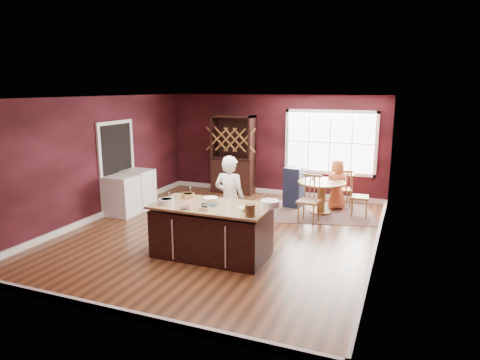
% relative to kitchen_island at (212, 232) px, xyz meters
% --- Properties ---
extents(room_shell, '(7.00, 7.00, 7.00)m').
position_rel_kitchen_island_xyz_m(room_shell, '(-0.33, 1.17, 0.91)').
color(room_shell, brown).
rests_on(room_shell, ground).
extents(window, '(2.36, 0.10, 1.66)m').
position_rel_kitchen_island_xyz_m(window, '(1.17, 4.64, 1.06)').
color(window, white).
rests_on(window, room_shell).
extents(doorway, '(0.08, 1.26, 2.13)m').
position_rel_kitchen_island_xyz_m(doorway, '(-3.30, 1.77, 0.59)').
color(doorway, white).
rests_on(doorway, room_shell).
extents(kitchen_island, '(2.02, 1.06, 0.92)m').
position_rel_kitchen_island_xyz_m(kitchen_island, '(0.00, 0.00, 0.00)').
color(kitchen_island, black).
rests_on(kitchen_island, ground).
extents(dining_table, '(1.10, 1.10, 0.75)m').
position_rel_kitchen_island_xyz_m(dining_table, '(1.25, 3.31, 0.10)').
color(dining_table, brown).
rests_on(dining_table, ground).
extents(baker, '(0.63, 0.43, 1.67)m').
position_rel_kitchen_island_xyz_m(baker, '(0.03, 0.74, 0.40)').
color(baker, white).
rests_on(baker, ground).
extents(layer_cake, '(0.33, 0.33, 0.13)m').
position_rel_kitchen_island_xyz_m(layer_cake, '(-0.01, -0.01, 0.55)').
color(layer_cake, white).
rests_on(layer_cake, kitchen_island).
extents(bowl_blue, '(0.25, 0.25, 0.10)m').
position_rel_kitchen_island_xyz_m(bowl_blue, '(-0.73, -0.26, 0.53)').
color(bowl_blue, white).
rests_on(bowl_blue, kitchen_island).
extents(bowl_yellow, '(0.23, 0.23, 0.09)m').
position_rel_kitchen_island_xyz_m(bowl_yellow, '(-0.59, 0.27, 0.52)').
color(bowl_yellow, '#9A7C4C').
rests_on(bowl_yellow, kitchen_island).
extents(bowl_pink, '(0.16, 0.16, 0.06)m').
position_rel_kitchen_island_xyz_m(bowl_pink, '(-0.29, -0.40, 0.51)').
color(bowl_pink, silver).
rests_on(bowl_pink, kitchen_island).
extents(bowl_olive, '(0.15, 0.15, 0.06)m').
position_rel_kitchen_island_xyz_m(bowl_olive, '(0.03, -0.33, 0.51)').
color(bowl_olive, beige).
rests_on(bowl_olive, kitchen_island).
extents(drinking_glass, '(0.07, 0.07, 0.14)m').
position_rel_kitchen_island_xyz_m(drinking_glass, '(0.40, -0.08, 0.55)').
color(drinking_glass, white).
rests_on(drinking_glass, kitchen_island).
extents(dinner_plate, '(0.26, 0.26, 0.02)m').
position_rel_kitchen_island_xyz_m(dinner_plate, '(0.62, 0.01, 0.49)').
color(dinner_plate, beige).
rests_on(dinner_plate, kitchen_island).
extents(white_tub, '(0.32, 0.32, 0.11)m').
position_rel_kitchen_island_xyz_m(white_tub, '(0.97, 0.26, 0.54)').
color(white_tub, white).
rests_on(white_tub, kitchen_island).
extents(stoneware_crock, '(0.16, 0.16, 0.19)m').
position_rel_kitchen_island_xyz_m(stoneware_crock, '(0.85, -0.38, 0.58)').
color(stoneware_crock, brown).
rests_on(stoneware_crock, kitchen_island).
extents(toy_figurine, '(0.05, 0.05, 0.09)m').
position_rel_kitchen_island_xyz_m(toy_figurine, '(0.69, -0.20, 0.52)').
color(toy_figurine, yellow).
rests_on(toy_figurine, kitchen_island).
extents(rug, '(2.76, 2.37, 0.01)m').
position_rel_kitchen_island_xyz_m(rug, '(1.25, 3.31, -0.43)').
color(rug, brown).
rests_on(rug, ground).
extents(chair_east, '(0.43, 0.45, 0.98)m').
position_rel_kitchen_island_xyz_m(chair_east, '(2.12, 3.38, 0.05)').
color(chair_east, brown).
rests_on(chair_east, ground).
extents(chair_south, '(0.49, 0.47, 1.06)m').
position_rel_kitchen_island_xyz_m(chair_south, '(1.15, 2.45, 0.09)').
color(chair_south, brown).
rests_on(chair_south, ground).
extents(chair_north, '(0.51, 0.50, 0.95)m').
position_rel_kitchen_island_xyz_m(chair_north, '(1.64, 4.04, 0.04)').
color(chair_north, brown).
rests_on(chair_north, ground).
extents(seated_woman, '(0.71, 0.65, 1.21)m').
position_rel_kitchen_island_xyz_m(seated_woman, '(1.52, 3.77, 0.17)').
color(seated_woman, '#C9673B').
rests_on(seated_woman, ground).
extents(high_chair, '(0.46, 0.46, 1.03)m').
position_rel_kitchen_island_xyz_m(high_chair, '(0.52, 3.60, 0.08)').
color(high_chair, black).
rests_on(high_chair, ground).
extents(toddler, '(0.18, 0.14, 0.26)m').
position_rel_kitchen_island_xyz_m(toddler, '(0.50, 3.66, 0.37)').
color(toddler, '#8CA5BF').
rests_on(toddler, high_chair).
extents(table_plate, '(0.18, 0.18, 0.01)m').
position_rel_kitchen_island_xyz_m(table_plate, '(1.48, 3.24, 0.32)').
color(table_plate, beige).
rests_on(table_plate, dining_table).
extents(table_cup, '(0.14, 0.14, 0.10)m').
position_rel_kitchen_island_xyz_m(table_cup, '(1.01, 3.52, 0.36)').
color(table_cup, white).
rests_on(table_cup, dining_table).
extents(hutch, '(1.17, 0.49, 2.15)m').
position_rel_kitchen_island_xyz_m(hutch, '(-1.43, 4.39, 0.64)').
color(hutch, black).
rests_on(hutch, ground).
extents(washer, '(0.63, 0.61, 0.91)m').
position_rel_kitchen_island_xyz_m(washer, '(-2.97, 1.45, 0.02)').
color(washer, white).
rests_on(washer, ground).
extents(dryer, '(0.65, 0.62, 0.94)m').
position_rel_kitchen_island_xyz_m(dryer, '(-2.97, 2.09, 0.03)').
color(dryer, silver).
rests_on(dryer, ground).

